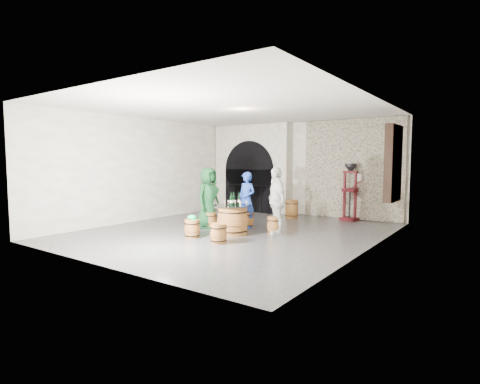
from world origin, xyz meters
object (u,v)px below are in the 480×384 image
Objects in this scene: side_barrel at (292,209)px; barrel_stool_near_left at (192,229)px; barrel_table at (233,220)px; person_white at (276,201)px; barrel_stool_right at (274,225)px; wine_bottle_right at (239,200)px; barrel_stool_near_right at (219,233)px; barrel_stool_far at (247,219)px; person_green at (208,198)px; corking_press at (350,188)px; wine_bottle_center at (231,200)px; wine_bottle_left at (234,200)px; person_blue at (247,200)px; barrel_stool_left at (210,220)px.

barrel_stool_near_left is at bearing -96.71° from side_barrel.
barrel_table is 1.21m from person_white.
wine_bottle_right is at bearing -146.55° from barrel_stool_right.
barrel_stool_far is at bearing 106.67° from barrel_stool_near_right.
person_green is 4.52m from corking_press.
wine_bottle_left is at bearing 99.28° from wine_bottle_center.
barrel_stool_far is 1.00× the size of barrel_stool_near_right.
wine_bottle_right reaches higher than barrel_stool_far.
person_white is at bearing -7.51° from person_blue.
barrel_stool_right is at bearing -82.24° from person_green.
barrel_stool_left is 1.04m from barrel_stool_far.
person_white reaches higher than person_green.
barrel_stool_near_left is at bearing -104.42° from corking_press.
barrel_stool_left is 0.76× the size of side_barrel.
barrel_stool_near_right is (0.35, -1.01, -0.15)m from barrel_table.
wine_bottle_left is at bearing -15.51° from barrel_stool_left.
barrel_stool_near_right is at bearing -71.81° from wine_bottle_left.
person_blue is at bearing 106.71° from barrel_stool_near_right.
person_blue is (-1.10, 0.35, 0.56)m from barrel_stool_right.
side_barrel is 0.33× the size of corking_press.
wine_bottle_right is (1.11, -0.18, 0.66)m from barrel_stool_left.
wine_bottle_left is 0.18× the size of corking_press.
barrel_table is 2.15× the size of barrel_stool_near_right.
wine_bottle_left is (0.27, -0.99, 0.66)m from barrel_stool_far.
wine_bottle_right is at bearing 59.20° from barrel_stool_near_left.
barrel_stool_near_right and barrel_stool_near_left have the same top height.
person_white is 3.34m from corking_press.
person_white is at bearing 42.22° from wine_bottle_center.
barrel_stool_near_right is 0.26× the size of person_white.
barrel_stool_near_left is at bearing -119.86° from wine_bottle_left.
wine_bottle_center reaches higher than barrel_stool_right.
barrel_stool_near_left is at bearing -120.80° from wine_bottle_right.
barrel_table is at bearing -95.29° from wine_bottle_left.
barrel_stool_far is 1.00× the size of barrel_stool_near_left.
barrel_table is at bearing -142.41° from barrel_stool_right.
person_white is at bearing 48.17° from barrel_stool_near_left.
person_blue is (-0.60, 2.01, 0.56)m from barrel_stool_near_right.
barrel_stool_right is 2.82m from side_barrel.
wine_bottle_right is (0.06, 0.25, 0.00)m from wine_bottle_center.
person_blue reaches higher than barrel_stool_right.
barrel_table is 1.25m from person_green.
barrel_table is 1.08m from barrel_stool_far.
barrel_table is 1.08m from barrel_stool_left.
side_barrel reaches higher than barrel_stool_right.
wine_bottle_left is at bearing -106.67° from person_green.
person_green reaches higher than barrel_stool_far.
barrel_stool_near_left is 1.41m from wine_bottle_right.
barrel_stool_far is 0.29× the size of person_blue.
barrel_stool_right is at bearing -101.09° from person_white.
corking_press is (2.69, 3.59, 0.81)m from barrel_stool_left.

